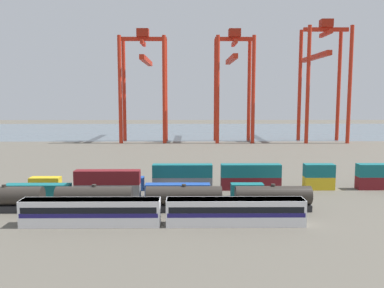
% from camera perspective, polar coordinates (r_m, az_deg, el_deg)
% --- Properties ---
extents(ground_plane, '(420.00, 420.00, 0.00)m').
position_cam_1_polar(ground_plane, '(118.94, -2.03, -2.44)').
color(ground_plane, '#5B564C').
extents(harbour_water, '(400.00, 110.00, 0.01)m').
position_cam_1_polar(harbour_water, '(225.90, -1.35, 1.90)').
color(harbour_water, slate).
rests_on(harbour_water, ground_plane).
extents(passenger_train, '(41.55, 3.14, 3.90)m').
position_cam_1_polar(passenger_train, '(60.78, -4.05, -9.30)').
color(passenger_train, silver).
rests_on(passenger_train, ground_plane).
extents(freight_tank_row, '(56.77, 3.03, 4.49)m').
position_cam_1_polar(freight_tank_row, '(68.34, -7.40, -7.54)').
color(freight_tank_row, '#232326').
rests_on(freight_tank_row, ground_plane).
extents(shipping_container_0, '(12.10, 2.44, 2.60)m').
position_cam_1_polar(shipping_container_0, '(81.72, -20.77, -6.17)').
color(shipping_container_0, '#146066').
rests_on(shipping_container_0, ground_plane).
extents(shipping_container_1, '(12.10, 2.44, 2.60)m').
position_cam_1_polar(shipping_container_1, '(78.21, -11.70, -6.44)').
color(shipping_container_1, slate).
rests_on(shipping_container_1, ground_plane).
extents(shipping_container_2, '(12.10, 2.44, 2.60)m').
position_cam_1_polar(shipping_container_2, '(77.66, -11.75, -4.57)').
color(shipping_container_2, maroon).
rests_on(shipping_container_2, shipping_container_1).
extents(shipping_container_3, '(12.10, 2.44, 2.60)m').
position_cam_1_polar(shipping_container_3, '(76.78, -2.03, -6.54)').
color(shipping_container_3, '#1C4299').
rests_on(shipping_container_3, ground_plane).
extents(shipping_container_4, '(6.04, 2.44, 2.60)m').
position_cam_1_polar(shipping_container_4, '(77.56, 7.72, -6.47)').
color(shipping_container_4, '#146066').
rests_on(shipping_container_4, ground_plane).
extents(shipping_container_5, '(6.04, 2.44, 2.60)m').
position_cam_1_polar(shipping_container_5, '(88.02, -19.84, -5.23)').
color(shipping_container_5, gold).
rests_on(shipping_container_5, ground_plane).
extents(shipping_container_6, '(12.10, 2.44, 2.60)m').
position_cam_1_polar(shipping_container_6, '(84.48, -10.86, -5.44)').
color(shipping_container_6, '#1C4299').
rests_on(shipping_container_6, ground_plane).
extents(shipping_container_7, '(12.10, 2.44, 2.60)m').
position_cam_1_polar(shipping_container_7, '(83.14, -1.35, -5.51)').
color(shipping_container_7, slate).
rests_on(shipping_container_7, ground_plane).
extents(shipping_container_8, '(12.10, 2.44, 2.60)m').
position_cam_1_polar(shipping_container_8, '(82.63, -1.35, -3.75)').
color(shipping_container_8, '#146066').
rests_on(shipping_container_8, shipping_container_7).
extents(shipping_container_9, '(12.10, 2.44, 2.60)m').
position_cam_1_polar(shipping_container_9, '(84.11, 8.21, -5.44)').
color(shipping_container_9, maroon).
rests_on(shipping_container_9, ground_plane).
extents(shipping_container_10, '(12.10, 2.44, 2.60)m').
position_cam_1_polar(shipping_container_10, '(83.61, 8.24, -3.70)').
color(shipping_container_10, '#146066').
rests_on(shipping_container_10, shipping_container_9).
extents(shipping_container_11, '(6.04, 2.44, 2.60)m').
position_cam_1_polar(shipping_container_11, '(87.31, 17.30, -5.23)').
color(shipping_container_11, gold).
rests_on(shipping_container_11, ground_plane).
extents(shipping_container_12, '(6.04, 2.44, 2.60)m').
position_cam_1_polar(shipping_container_12, '(86.83, 17.36, -3.55)').
color(shipping_container_12, '#146066').
rests_on(shipping_container_12, shipping_container_11).
extents(gantry_crane_west, '(19.20, 37.70, 45.95)m').
position_cam_1_polar(gantry_crane_west, '(172.89, -6.72, 9.78)').
color(gantry_crane_west, red).
rests_on(gantry_crane_west, ground_plane).
extents(gantry_crane_central, '(15.84, 33.97, 45.97)m').
position_cam_1_polar(gantry_crane_central, '(172.31, 5.82, 9.74)').
color(gantry_crane_central, red).
rests_on(gantry_crane_central, ground_plane).
extents(gantry_crane_east, '(18.32, 38.47, 49.80)m').
position_cam_1_polar(gantry_crane_east, '(180.80, 17.78, 9.97)').
color(gantry_crane_east, red).
rests_on(gantry_crane_east, ground_plane).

